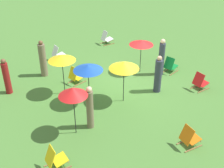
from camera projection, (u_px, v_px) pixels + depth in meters
ground_plane at (132, 85)px, 13.77m from camera, size 40.00×40.00×0.00m
deckchair_0 at (106, 38)px, 17.80m from camera, size 0.60×0.83×0.83m
deckchair_1 at (170, 66)px, 14.67m from camera, size 0.55×0.81×0.83m
deckchair_2 at (55, 159)px, 9.16m from camera, size 0.58×0.82×0.83m
deckchair_4 at (58, 54)px, 15.85m from camera, size 0.55×0.80×0.83m
deckchair_5 at (200, 82)px, 13.26m from camera, size 0.55×0.80×0.83m
deckchair_7 at (189, 137)px, 10.02m from camera, size 0.63×0.85×0.83m
deckchair_8 at (76, 76)px, 13.74m from camera, size 0.54×0.80×0.83m
umbrella_0 at (124, 65)px, 11.76m from camera, size 1.23×1.23×1.86m
umbrella_1 at (73, 92)px, 9.90m from camera, size 1.02×1.02×1.94m
umbrella_2 at (62, 58)px, 12.25m from camera, size 1.17×1.17×1.88m
umbrella_3 at (88, 68)px, 11.64m from camera, size 1.21×1.21×1.78m
umbrella_4 at (141, 42)px, 14.10m from camera, size 1.18×1.18×1.70m
person_0 at (6, 77)px, 12.78m from camera, size 0.35×0.35×1.67m
person_1 at (161, 58)px, 14.21m from camera, size 0.41×0.41×1.87m
person_2 at (158, 75)px, 12.88m from camera, size 0.33×0.33×1.74m
person_3 at (90, 108)px, 10.68m from camera, size 0.37×0.37×1.76m
person_4 at (43, 59)px, 14.14m from camera, size 0.48×0.48×1.83m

